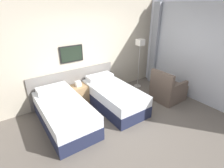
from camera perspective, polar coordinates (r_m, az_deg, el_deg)
ground_plane at (r=4.14m, az=4.52°, el=-14.05°), size 16.00×16.00×0.00m
wall_headboard at (r=5.02m, az=-9.36°, el=9.65°), size 10.00×0.10×2.70m
wall_window at (r=5.29m, az=28.51°, el=8.15°), size 0.21×4.41×2.70m
bed_near_door at (r=4.22m, az=-15.35°, el=-9.18°), size 0.95×1.90×0.70m
bed_near_window at (r=4.74m, az=0.46°, el=-4.12°), size 0.95×1.90×0.70m
nightstand at (r=4.99m, az=-10.70°, el=-3.30°), size 0.44×0.42×0.67m
floor_lamp at (r=5.65m, az=9.09°, el=11.25°), size 0.24×0.24×1.60m
armchair at (r=5.33m, az=17.66°, el=-1.98°), size 0.83×0.75×0.93m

